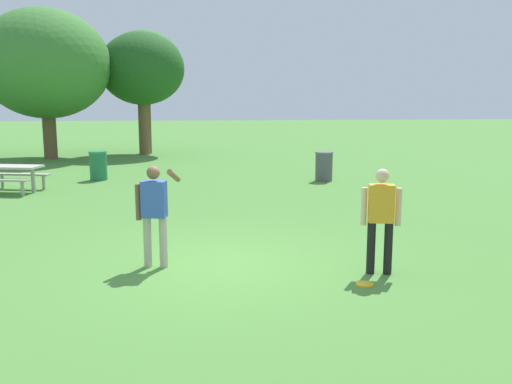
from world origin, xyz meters
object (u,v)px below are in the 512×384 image
tree_broad_center (45,64)px  tree_slender_mid (144,65)px  frisbee (365,284)px  trash_can_beside_table (98,166)px  tree_far_right (142,69)px  person_thrower (381,214)px  person_catcher (155,208)px  trash_can_further_along (324,166)px  picnic_table_near (11,173)px

tree_broad_center → tree_slender_mid: (4.06, 2.05, 0.12)m
frisbee → trash_can_beside_table: trash_can_beside_table is taller
frisbee → tree_broad_center: size_ratio=0.04×
trash_can_beside_table → tree_slender_mid: size_ratio=0.16×
tree_broad_center → tree_far_right: tree_broad_center is taller
trash_can_beside_table → tree_broad_center: 8.49m
tree_far_right → tree_slender_mid: size_ratio=0.98×
person_thrower → frisbee: person_thrower is taller
person_thrower → person_catcher: same height
trash_can_beside_table → trash_can_further_along: bearing=-7.1°
tree_far_right → frisbee: bearing=-75.3°
frisbee → tree_broad_center: tree_broad_center is taller
trash_can_beside_table → tree_slender_mid: 9.73m
frisbee → tree_slender_mid: 21.04m
person_catcher → frisbee: size_ratio=6.37×
person_thrower → tree_broad_center: 20.09m
trash_can_further_along → tree_slender_mid: tree_slender_mid is taller
person_thrower → tree_slender_mid: 20.48m
person_thrower → picnic_table_near: 11.71m
tree_far_right → person_catcher: bearing=-83.7°
picnic_table_near → tree_far_right: 11.50m
picnic_table_near → tree_broad_center: bearing=98.1°
person_thrower → picnic_table_near: person_thrower is taller
trash_can_further_along → tree_broad_center: size_ratio=0.15×
tree_slender_mid → frisbee: bearing=-75.8°
person_thrower → frisbee: size_ratio=6.37×
trash_can_beside_table → trash_can_further_along: 7.48m
person_catcher → tree_slender_mid: size_ratio=0.28×
frisbee → tree_broad_center: bearing=117.0°
person_catcher → picnic_table_near: (-4.75, 7.63, -0.40)m
frisbee → trash_can_beside_table: 12.47m
frisbee → picnic_table_near: 11.83m
person_catcher → trash_can_further_along: (4.74, 8.91, -0.48)m
person_thrower → tree_broad_center: bearing=118.6°
frisbee → trash_can_further_along: (1.64, 10.12, 0.47)m
trash_can_beside_table → frisbee: bearing=-62.4°
tree_broad_center → tree_slender_mid: 4.55m
trash_can_further_along → tree_far_right: 12.06m
trash_can_beside_table → trash_can_further_along: size_ratio=1.00×
picnic_table_near → trash_can_further_along: bearing=7.7°
picnic_table_near → person_catcher: bearing=-58.1°
trash_can_further_along → tree_broad_center: (-10.77, 7.80, 3.69)m
frisbee → trash_can_beside_table: size_ratio=0.27×
person_catcher → frisbee: bearing=-21.3°
tree_broad_center → tree_slender_mid: bearing=26.8°
person_catcher → person_thrower: bearing=-11.4°
trash_can_beside_table → tree_slender_mid: tree_slender_mid is taller
picnic_table_near → trash_can_beside_table: (2.06, 2.20, -0.08)m
trash_can_further_along → tree_slender_mid: 12.51m
person_thrower → tree_slender_mid: size_ratio=0.28×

